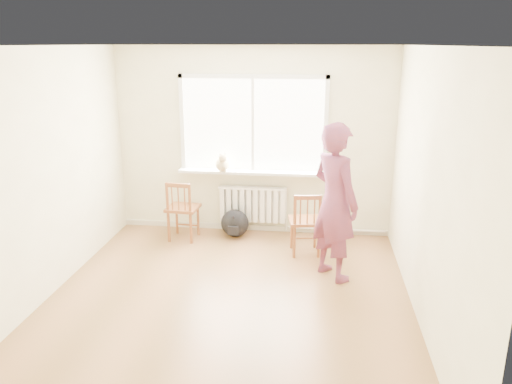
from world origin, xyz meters
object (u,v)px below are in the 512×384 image
(chair_left, at_px, (182,210))
(cat, at_px, (223,163))
(backpack, at_px, (235,223))
(chair_right, at_px, (306,224))
(person, at_px, (335,202))

(chair_left, distance_m, cat, 0.89)
(chair_left, height_order, backpack, chair_left)
(chair_left, bearing_deg, backpack, -159.45)
(cat, bearing_deg, backpack, -43.38)
(chair_right, relative_size, backpack, 2.11)
(person, relative_size, cat, 4.17)
(person, bearing_deg, chair_right, -10.76)
(person, distance_m, cat, 2.00)
(chair_right, height_order, backpack, chair_right)
(chair_right, relative_size, cat, 1.91)
(cat, bearing_deg, chair_left, -162.06)
(chair_right, xyz_separation_m, backpack, (-1.04, 0.51, -0.23))
(chair_left, xyz_separation_m, chair_right, (1.76, -0.30, -0.01))
(cat, bearing_deg, chair_right, -39.84)
(person, bearing_deg, chair_left, 26.55)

